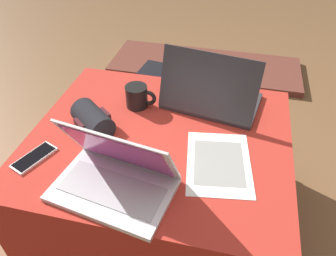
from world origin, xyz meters
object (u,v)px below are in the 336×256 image
object	(u,v)px
backpack	(173,107)
laptop_far	(211,96)
coffee_mug	(138,96)
wrist_brace	(93,120)
laptop_near	(115,176)
cell_phone	(34,157)
paper_sheet	(219,163)

from	to	relation	value
backpack	laptop_far	bearing A→B (deg)	133.48
coffee_mug	wrist_brace	bearing A→B (deg)	-121.76
wrist_brace	coffee_mug	size ratio (longest dim) A/B	1.52
laptop_near	coffee_mug	distance (m)	0.43
cell_phone	paper_sheet	distance (m)	0.62
cell_phone	wrist_brace	bearing A→B (deg)	75.60
laptop_far	coffee_mug	bearing A→B (deg)	22.13
laptop_far	paper_sheet	bearing A→B (deg)	112.62
cell_phone	wrist_brace	xyz separation A→B (m)	(0.14, 0.19, 0.04)
laptop_far	coffee_mug	world-z (taller)	laptop_far
coffee_mug	cell_phone	bearing A→B (deg)	-124.16
wrist_brace	backpack	bearing A→B (deg)	72.64
laptop_near	laptop_far	size ratio (longest dim) A/B	0.96
coffee_mug	laptop_far	bearing A→B (deg)	12.67
paper_sheet	coffee_mug	distance (m)	0.44
paper_sheet	laptop_near	bearing A→B (deg)	-158.34
cell_phone	paper_sheet	xyz separation A→B (m)	(0.61, 0.12, -0.00)
laptop_far	backpack	distance (m)	0.50
laptop_far	coffee_mug	xyz separation A→B (m)	(-0.28, -0.06, -0.01)
wrist_brace	cell_phone	bearing A→B (deg)	-126.38
cell_phone	coffee_mug	distance (m)	0.45
laptop_near	coffee_mug	size ratio (longest dim) A/B	3.11
laptop_near	laptop_far	distance (m)	0.53
laptop_far	paper_sheet	distance (m)	0.32
laptop_near	paper_sheet	size ratio (longest dim) A/B	1.20
laptop_near	cell_phone	bearing A→B (deg)	-179.84
backpack	coffee_mug	distance (m)	0.49
paper_sheet	wrist_brace	world-z (taller)	wrist_brace
backpack	paper_sheet	distance (m)	0.74
laptop_near	paper_sheet	distance (m)	0.35
backpack	coffee_mug	world-z (taller)	coffee_mug
laptop_near	wrist_brace	size ratio (longest dim) A/B	2.05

